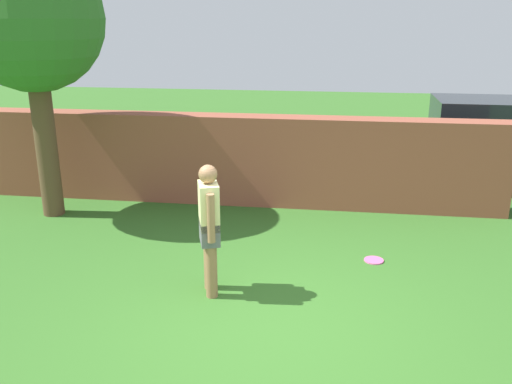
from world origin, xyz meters
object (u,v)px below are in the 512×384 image
tree (31,22)px  car (484,143)px  person (209,224)px  frisbee_pink (374,260)px

tree → car: 8.50m
tree → car: bearing=20.3°
person → frisbee_pink: bearing=101.5°
person → tree: bearing=-144.3°
person → car: bearing=121.2°
frisbee_pink → car: bearing=59.8°
tree → frisbee_pink: tree is taller
tree → frisbee_pink: 6.30m
car → frisbee_pink: size_ratio=15.70×
tree → frisbee_pink: size_ratio=16.07×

